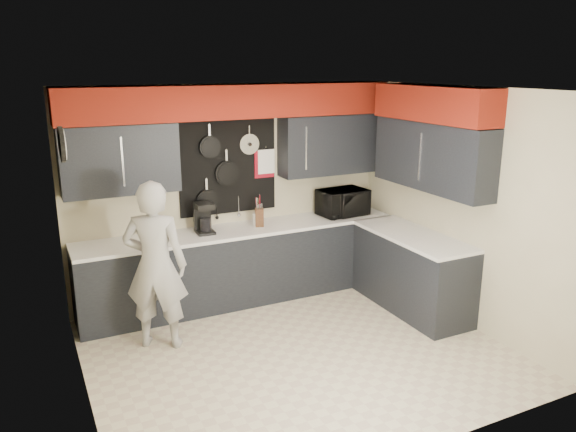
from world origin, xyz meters
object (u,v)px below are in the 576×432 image
knife_block (259,217)px  person (155,266)px  coffee_maker (204,217)px  microwave (343,202)px  utensil_crock (258,219)px

knife_block → person: bearing=-136.2°
knife_block → coffee_maker: 0.69m
person → microwave: bearing=-138.1°
knife_block → utensil_crock: 0.05m
utensil_crock → microwave: bearing=-1.6°
microwave → person: size_ratio=0.35×
utensil_crock → person: person is taller
coffee_maker → utensil_crock: bearing=1.8°
microwave → knife_block: microwave is taller
microwave → coffee_maker: 1.86m
knife_block → coffee_maker: coffee_maker is taller
knife_block → utensil_crock: (-0.01, 0.04, -0.03)m
utensil_crock → person: 1.59m
knife_block → microwave: bearing=18.6°
utensil_crock → knife_block: bearing=-78.8°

